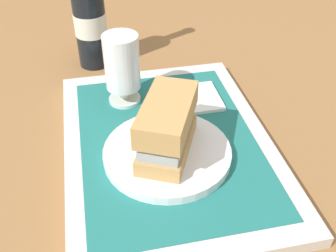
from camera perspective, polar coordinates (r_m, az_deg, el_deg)
name	(u,v)px	position (r m, az deg, el deg)	size (l,w,h in m)	color
ground_plane	(168,150)	(0.64, 0.00, -3.49)	(3.00, 3.00, 0.00)	olive
tray	(168,146)	(0.64, 0.00, -2.82)	(0.44, 0.32, 0.02)	silver
placemat	(168,141)	(0.63, 0.00, -2.10)	(0.38, 0.27, 0.00)	#1E6B66
plate	(167,153)	(0.60, -0.11, -3.85)	(0.19, 0.19, 0.01)	white
sandwich	(168,125)	(0.57, -0.04, 0.12)	(0.14, 0.11, 0.08)	tan
beer_glass	(122,66)	(0.68, -6.53, 8.40)	(0.06, 0.06, 0.12)	silver
napkin_folded	(200,98)	(0.72, 4.51, 4.04)	(0.09, 0.07, 0.01)	white
beer_bottle	(90,17)	(0.84, -11.08, 14.93)	(0.07, 0.07, 0.27)	black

